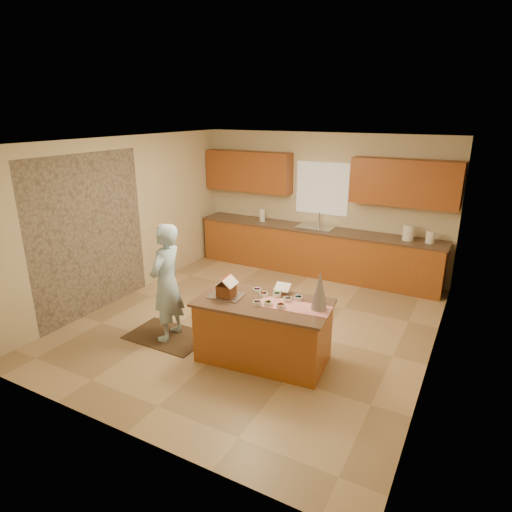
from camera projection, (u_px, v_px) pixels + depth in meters
name	position (u px, v px, depth m)	size (l,w,h in m)	color
floor	(256.00, 322.00, 6.71)	(5.50, 5.50, 0.00)	tan
ceiling	(256.00, 141.00, 5.85)	(5.50, 5.50, 0.00)	silver
wall_back	(322.00, 203.00, 8.57)	(5.50, 5.50, 0.00)	beige
wall_front	(113.00, 312.00, 3.98)	(5.50, 5.50, 0.00)	beige
wall_left	(126.00, 218.00, 7.40)	(5.50, 5.50, 0.00)	beige
wall_right	(442.00, 266.00, 5.16)	(5.50, 5.50, 0.00)	beige
stone_accent	(90.00, 236.00, 6.76)	(2.50, 2.50, 0.00)	gray
window_curtain	(322.00, 188.00, 8.45)	(1.05, 0.03, 1.00)	white
back_counter_base	(314.00, 252.00, 8.61)	(4.80, 0.60, 0.88)	#94521E
back_counter_top	(315.00, 229.00, 8.47)	(4.85, 0.63, 0.04)	brown
upper_cabinet_left	(248.00, 171.00, 8.94)	(1.85, 0.35, 0.80)	#9A4D21
upper_cabinet_right	(405.00, 183.00, 7.55)	(1.85, 0.35, 0.80)	#9A4D21
sink	(315.00, 230.00, 8.47)	(0.70, 0.45, 0.12)	silver
faucet	(319.00, 219.00, 8.57)	(0.03, 0.03, 0.28)	silver
island_base	(263.00, 332.00, 5.60)	(1.61, 0.81, 0.79)	#94521E
island_top	(263.00, 303.00, 5.47)	(1.68, 0.88, 0.04)	brown
table_runner	(294.00, 306.00, 5.32)	(0.89, 0.32, 0.01)	red
baking_tray	(226.00, 296.00, 5.60)	(0.41, 0.30, 0.02)	silver
cookbook	(282.00, 287.00, 5.69)	(0.20, 0.02, 0.16)	white
tinsel_tree	(320.00, 290.00, 5.18)	(0.20, 0.20, 0.49)	#ABACB7
rug	(168.00, 336.00, 6.29)	(1.13, 0.74, 0.01)	black
boy	(167.00, 283.00, 6.00)	(0.61, 0.40, 1.66)	#A0C5E3
canister_a	(407.00, 234.00, 7.66)	(0.17, 0.17, 0.23)	white
canister_b	(408.00, 233.00, 7.64)	(0.19, 0.19, 0.27)	white
canister_c	(430.00, 237.00, 7.49)	(0.15, 0.15, 0.21)	white
paper_towel	(262.00, 215.00, 8.94)	(0.12, 0.12, 0.25)	white
gingerbread_house	(226.00, 288.00, 5.57)	(0.27, 0.27, 0.25)	brown
candy_bowls	(274.00, 299.00, 5.49)	(0.68, 0.48, 0.05)	yellow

